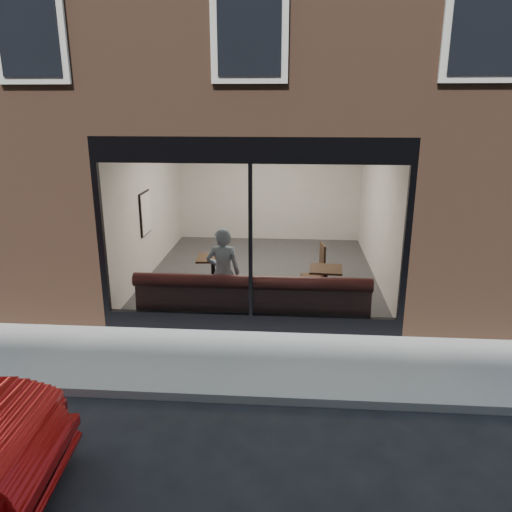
# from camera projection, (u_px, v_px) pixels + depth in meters

# --- Properties ---
(ground) EXTENTS (120.00, 120.00, 0.00)m
(ground) POSITION_uv_depth(u_px,v_px,m) (237.00, 399.00, 6.47)
(ground) COLOR black
(ground) RESTS_ON ground
(sidewalk_near) EXTENTS (40.00, 2.00, 0.01)m
(sidewalk_near) POSITION_uv_depth(u_px,v_px,m) (245.00, 361.00, 7.42)
(sidewalk_near) COLOR gray
(sidewalk_near) RESTS_ON ground
(kerb_near) EXTENTS (40.00, 0.10, 0.12)m
(kerb_near) POSITION_uv_depth(u_px,v_px,m) (237.00, 398.00, 6.40)
(kerb_near) COLOR gray
(kerb_near) RESTS_ON ground
(host_building_pier_left) EXTENTS (2.50, 12.00, 3.20)m
(host_building_pier_left) POSITION_uv_depth(u_px,v_px,m) (135.00, 181.00, 13.89)
(host_building_pier_left) COLOR brown
(host_building_pier_left) RESTS_ON ground
(host_building_pier_right) EXTENTS (2.50, 12.00, 3.20)m
(host_building_pier_right) POSITION_uv_depth(u_px,v_px,m) (409.00, 184.00, 13.36)
(host_building_pier_right) COLOR brown
(host_building_pier_right) RESTS_ON ground
(host_building_backfill) EXTENTS (5.00, 6.00, 3.20)m
(host_building_backfill) POSITION_uv_depth(u_px,v_px,m) (274.00, 169.00, 16.48)
(host_building_backfill) COLOR brown
(host_building_backfill) RESTS_ON ground
(cafe_floor) EXTENTS (6.00, 6.00, 0.00)m
(cafe_floor) POSITION_uv_depth(u_px,v_px,m) (262.00, 273.00, 11.23)
(cafe_floor) COLOR #2D2D30
(cafe_floor) RESTS_ON ground
(cafe_ceiling) EXTENTS (6.00, 6.00, 0.00)m
(cafe_ceiling) POSITION_uv_depth(u_px,v_px,m) (263.00, 128.00, 10.30)
(cafe_ceiling) COLOR white
(cafe_ceiling) RESTS_ON host_building_upper
(cafe_wall_back) EXTENTS (5.00, 0.00, 5.00)m
(cafe_wall_back) POSITION_uv_depth(u_px,v_px,m) (269.00, 183.00, 13.62)
(cafe_wall_back) COLOR silver
(cafe_wall_back) RESTS_ON ground
(cafe_wall_left) EXTENTS (0.00, 6.00, 6.00)m
(cafe_wall_left) POSITION_uv_depth(u_px,v_px,m) (149.00, 202.00, 10.94)
(cafe_wall_left) COLOR silver
(cafe_wall_left) RESTS_ON ground
(cafe_wall_right) EXTENTS (0.00, 6.00, 6.00)m
(cafe_wall_right) POSITION_uv_depth(u_px,v_px,m) (379.00, 206.00, 10.59)
(cafe_wall_right) COLOR silver
(cafe_wall_right) RESTS_ON ground
(storefront_kick) EXTENTS (5.00, 0.10, 0.30)m
(storefront_kick) POSITION_uv_depth(u_px,v_px,m) (251.00, 323.00, 8.38)
(storefront_kick) COLOR black
(storefront_kick) RESTS_ON ground
(storefront_header) EXTENTS (5.00, 0.10, 0.40)m
(storefront_header) POSITION_uv_depth(u_px,v_px,m) (250.00, 150.00, 7.54)
(storefront_header) COLOR black
(storefront_header) RESTS_ON host_building_upper
(storefront_mullion) EXTENTS (0.06, 0.10, 2.50)m
(storefront_mullion) POSITION_uv_depth(u_px,v_px,m) (251.00, 242.00, 7.97)
(storefront_mullion) COLOR black
(storefront_mullion) RESTS_ON storefront_kick
(storefront_glass) EXTENTS (4.80, 0.00, 4.80)m
(storefront_glass) POSITION_uv_depth(u_px,v_px,m) (250.00, 243.00, 7.94)
(storefront_glass) COLOR white
(storefront_glass) RESTS_ON storefront_kick
(banquette) EXTENTS (4.00, 0.55, 0.45)m
(banquette) POSITION_uv_depth(u_px,v_px,m) (253.00, 309.00, 8.74)
(banquette) COLOR #351313
(banquette) RESTS_ON cafe_floor
(person) EXTENTS (0.62, 0.42, 1.64)m
(person) POSITION_uv_depth(u_px,v_px,m) (223.00, 273.00, 8.77)
(person) COLOR #88A4BB
(person) RESTS_ON cafe_floor
(cafe_table_left) EXTENTS (0.66, 0.66, 0.04)m
(cafe_table_left) POSITION_uv_depth(u_px,v_px,m) (213.00, 258.00, 9.89)
(cafe_table_left) COLOR #321E13
(cafe_table_left) RESTS_ON cafe_floor
(cafe_table_right) EXTENTS (0.63, 0.63, 0.04)m
(cafe_table_right) POSITION_uv_depth(u_px,v_px,m) (326.00, 269.00, 9.22)
(cafe_table_right) COLOR #321E13
(cafe_table_right) RESTS_ON cafe_floor
(cafe_chair_right) EXTENTS (0.50, 0.50, 0.04)m
(cafe_chair_right) POSITION_uv_depth(u_px,v_px,m) (313.00, 277.00, 10.30)
(cafe_chair_right) COLOR #321E13
(cafe_chair_right) RESTS_ON cafe_floor
(wall_poster) EXTENTS (0.02, 0.64, 0.86)m
(wall_poster) POSITION_uv_depth(u_px,v_px,m) (146.00, 213.00, 10.59)
(wall_poster) COLOR white
(wall_poster) RESTS_ON cafe_wall_left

